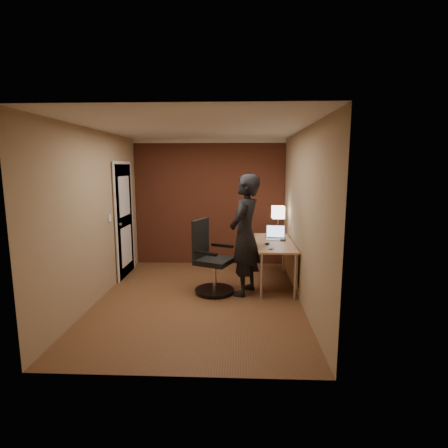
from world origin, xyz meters
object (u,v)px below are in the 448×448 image
Objects in this scene: desk at (278,249)px; person at (245,235)px; phone at (271,249)px; desk_lamp at (278,213)px; mouse at (267,244)px; office_chair at (210,261)px; wallet at (283,240)px; laptop at (275,235)px.

desk is 0.81m from person.
desk_lamp is at bearing 96.14° from phone.
office_chair is at bearing -150.34° from mouse.
wallet is (0.04, -0.47, -0.41)m from desk_lamp.
person is at bearing -139.79° from wallet.
mouse reaches higher than wallet.
office_chair is (-1.08, -0.67, -0.29)m from laptop.
phone is (-0.21, -1.08, -0.41)m from desk_lamp.
mouse is 0.91× the size of wallet.
mouse is at bearing 113.80° from phone.
person is (0.54, -0.03, 0.43)m from office_chair.
wallet is 0.88m from person.
phone is at bearing -100.35° from laptop.
wallet is at bearing 153.47° from person.
wallet is (0.29, 0.30, -0.01)m from mouse.
desk is 2.80× the size of desk_lamp.
laptop is at bearing 31.82° from office_chair.
mouse reaches higher than desk.
person is at bearing -120.98° from desk_lamp.
office_chair is at bearing -156.21° from wallet.
phone is (0.04, -0.31, -0.01)m from mouse.
office_chair reaches higher than desk.
desk is 4.19× the size of laptop.
person is (-0.65, -0.55, 0.19)m from wallet.
laptop is 0.19m from wallet.
desk is at bearing -82.50° from laptop.
mouse is 0.87× the size of phone.
laptop is 0.19× the size of person.
desk_lamp is at bearing 85.45° from desk.
phone is at bearing -107.70° from desk.
wallet is at bearing -51.21° from laptop.
desk_lamp is 1.50× the size of laptop.
desk_lamp is at bearing 87.92° from mouse.
laptop is 1.30m from office_chair.
office_chair reaches higher than phone.
desk_lamp is 4.86× the size of wallet.
desk_lamp is at bearing 172.27° from person.
mouse is at bearing 13.89° from office_chair.
person is at bearing -3.05° from office_chair.
desk is 13.04× the size of phone.
person is at bearing -129.72° from mouse.
person reaches higher than mouse.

